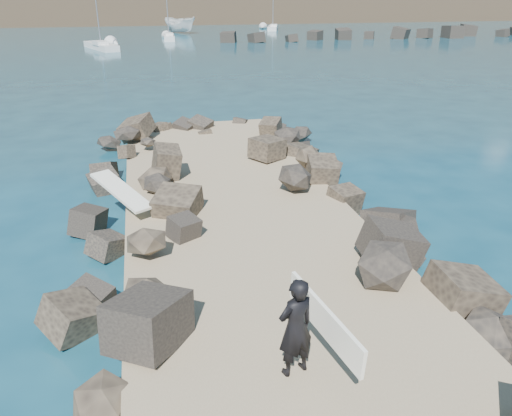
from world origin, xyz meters
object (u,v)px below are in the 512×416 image
at_px(surfboard_resting, 122,195).
at_px(surfer_with_board, 300,326).
at_px(boat_imported, 180,25).
at_px(sailboat_f, 288,21).

relative_size(surfboard_resting, surfer_with_board, 1.10).
distance_m(surfboard_resting, boat_imported, 69.92).
xyz_separation_m(surfboard_resting, sailboat_f, (32.09, 93.93, -0.69)).
xyz_separation_m(surfer_with_board, sailboat_f, (29.35, 100.95, -1.08)).
distance_m(surfer_with_board, sailboat_f, 105.13).
relative_size(surfboard_resting, boat_imported, 0.35).
height_order(surfboard_resting, sailboat_f, sailboat_f).
bearing_deg(surfer_with_board, surfboard_resting, 111.32).
bearing_deg(surfboard_resting, boat_imported, 51.32).
height_order(boat_imported, surfer_with_board, boat_imported).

